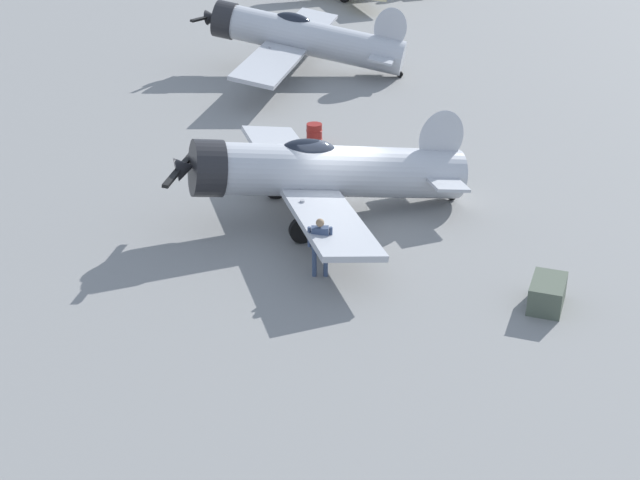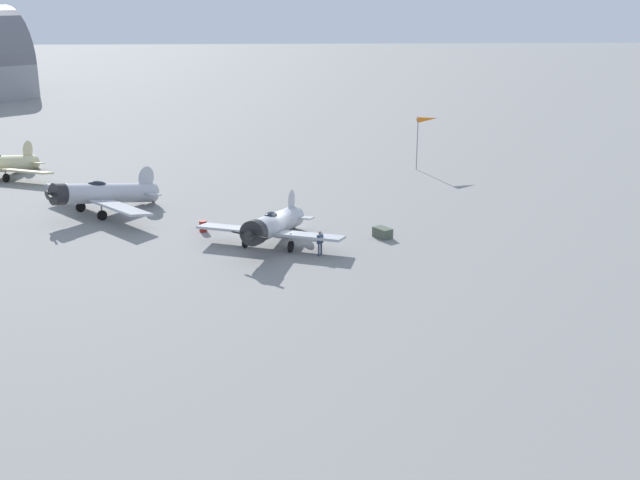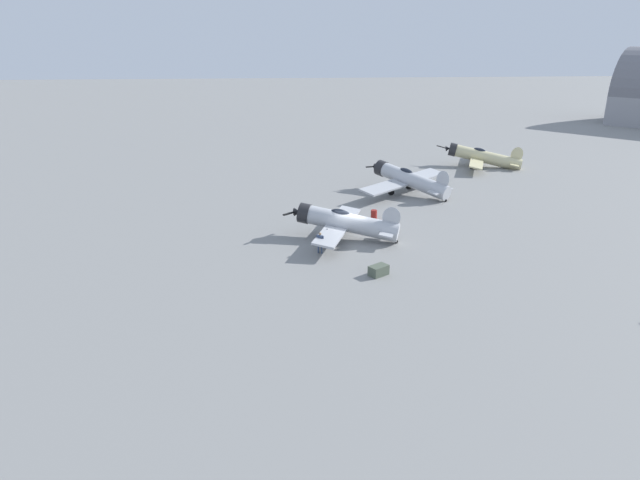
{
  "view_description": "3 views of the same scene",
  "coord_description": "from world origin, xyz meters",
  "views": [
    {
      "loc": [
        15.7,
        20.92,
        11.98
      ],
      "look_at": [
        2.78,
        3.06,
        1.1
      ],
      "focal_mm": 51.29,
      "sensor_mm": 36.0,
      "label": 1
    },
    {
      "loc": [
        53.79,
        0.71,
        17.58
      ],
      "look_at": [
        2.78,
        3.06,
        1.1
      ],
      "focal_mm": 44.51,
      "sensor_mm": 36.0,
      "label": 2
    },
    {
      "loc": [
        6.55,
        44.37,
        16.09
      ],
      "look_at": [
        2.78,
        3.06,
        1.1
      ],
      "focal_mm": 31.57,
      "sensor_mm": 36.0,
      "label": 3
    }
  ],
  "objects": [
    {
      "name": "airplane_foreground",
      "position": [
        0.46,
        -0.17,
        1.48
      ],
      "size": [
        9.82,
        10.49,
        3.17
      ],
      "rotation": [
        0.0,
        0.0,
        5.93
      ],
      "color": "#B7BABF",
      "rests_on": "ground_plane"
    },
    {
      "name": "ground_plane",
      "position": [
        0.0,
        0.0,
        0.0
      ],
      "size": [
        400.0,
        400.0,
        0.0
      ],
      "primitive_type": "plane",
      "color": "gray"
    },
    {
      "name": "equipment_crate",
      "position": [
        -1.0,
        7.8,
        0.37
      ],
      "size": [
        1.62,
        1.47,
        0.73
      ],
      "rotation": [
        0.0,
        0.0,
        3.74
      ],
      "color": "#4C5647",
      "rests_on": "ground_plane"
    },
    {
      "name": "fuel_drum",
      "position": [
        -3.07,
        -5.4,
        0.42
      ],
      "size": [
        0.62,
        0.62,
        0.84
      ],
      "color": "maroon",
      "rests_on": "ground_plane"
    },
    {
      "name": "ground_crew_mechanic",
      "position": [
        2.78,
        3.06,
        1.05
      ],
      "size": [
        0.56,
        0.47,
        1.73
      ],
      "rotation": [
        0.0,
        0.0,
        0.94
      ],
      "color": "#384766",
      "rests_on": "ground_plane"
    },
    {
      "name": "airplane_mid_apron",
      "position": [
        -8.4,
        -13.93,
        1.62
      ],
      "size": [
        11.26,
        10.39,
        3.31
      ],
      "rotation": [
        0.0,
        0.0,
        5.44
      ],
      "color": "#B7BABF",
      "rests_on": "ground_plane"
    },
    {
      "name": "airplane_far_line",
      "position": [
        -21.27,
        -26.41,
        1.35
      ],
      "size": [
        10.49,
        11.89,
        3.28
      ],
      "rotation": [
        0.0,
        0.0,
        5.9
      ],
      "color": "beige",
      "rests_on": "ground_plane"
    }
  ]
}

